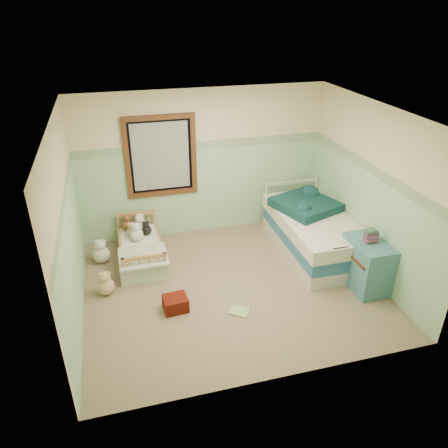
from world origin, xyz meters
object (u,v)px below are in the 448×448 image
object	(u,v)px
plush_floor_cream	(102,255)
toddler_bed_frame	(142,255)
red_pillow	(175,303)
floor_book	(239,311)
dresser	(367,265)
plush_floor_tan	(106,286)
twin_bed_frame	(312,246)

from	to	relation	value
plush_floor_cream	toddler_bed_frame	bearing A→B (deg)	-8.76
toddler_bed_frame	red_pillow	bearing A→B (deg)	-76.95
toddler_bed_frame	red_pillow	world-z (taller)	red_pillow
red_pillow	floor_book	world-z (taller)	red_pillow
dresser	red_pillow	distance (m)	2.76
toddler_bed_frame	plush_floor_cream	size ratio (longest dim) A/B	4.91
plush_floor_tan	twin_bed_frame	size ratio (longest dim) A/B	0.12
dresser	floor_book	size ratio (longest dim) A/B	2.87
twin_bed_frame	red_pillow	size ratio (longest dim) A/B	6.39
plush_floor_cream	twin_bed_frame	bearing A→B (deg)	-9.77
twin_bed_frame	plush_floor_tan	bearing A→B (deg)	-174.93
floor_book	red_pillow	bearing A→B (deg)	-163.53
plush_floor_cream	red_pillow	distance (m)	1.75
toddler_bed_frame	plush_floor_tan	world-z (taller)	plush_floor_tan
toddler_bed_frame	red_pillow	xyz separation A→B (m)	(0.32, -1.38, 0.01)
dresser	red_pillow	size ratio (longest dim) A/B	2.32
red_pillow	dresser	bearing A→B (deg)	-3.75
twin_bed_frame	toddler_bed_frame	bearing A→B (deg)	170.00
toddler_bed_frame	plush_floor_cream	xyz separation A→B (m)	(-0.62, 0.10, 0.05)
twin_bed_frame	red_pillow	xyz separation A→B (m)	(-2.43, -0.90, -0.01)
toddler_bed_frame	plush_floor_cream	bearing A→B (deg)	171.24
plush_floor_tan	twin_bed_frame	world-z (taller)	plush_floor_tan
plush_floor_cream	dresser	size ratio (longest dim) A/B	0.37
plush_floor_tan	floor_book	bearing A→B (deg)	-27.39
twin_bed_frame	floor_book	world-z (taller)	twin_bed_frame
floor_book	dresser	bearing A→B (deg)	38.60
dresser	floor_book	xyz separation A→B (m)	(-1.92, -0.10, -0.36)
plush_floor_cream	red_pillow	xyz separation A→B (m)	(0.94, -1.48, -0.04)
twin_bed_frame	floor_book	size ratio (longest dim) A/B	7.89
red_pillow	floor_book	xyz separation A→B (m)	(0.81, -0.28, -0.09)
plush_floor_cream	dresser	bearing A→B (deg)	-24.25
dresser	red_pillow	xyz separation A→B (m)	(-2.74, 0.18, -0.27)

